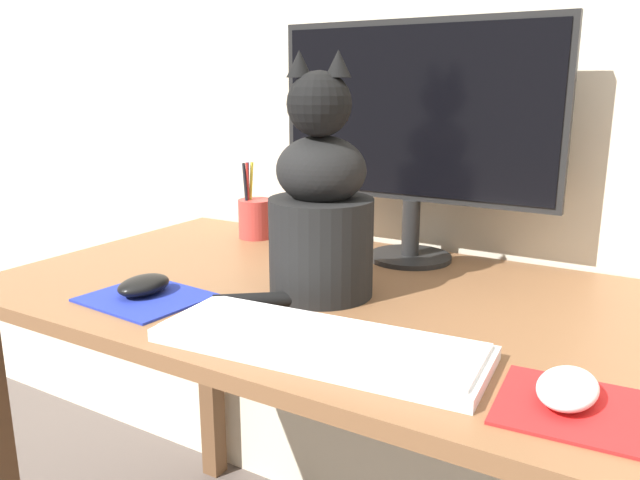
{
  "coord_description": "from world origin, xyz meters",
  "views": [
    {
      "loc": [
        0.49,
        -0.9,
        1.1
      ],
      "look_at": [
        0.03,
        -0.13,
        0.87
      ],
      "focal_mm": 35.0,
      "sensor_mm": 36.0,
      "label": 1
    }
  ],
  "objects": [
    {
      "name": "wall_back",
      "position": [
        0.0,
        0.38,
        1.25
      ],
      "size": [
        7.0,
        0.04,
        2.5
      ],
      "color": "beige",
      "rests_on": "ground_plane"
    },
    {
      "name": "desk",
      "position": [
        0.0,
        0.0,
        0.64
      ],
      "size": [
        1.26,
        0.7,
        0.74
      ],
      "color": "brown",
      "rests_on": "ground_plane"
    },
    {
      "name": "monitor",
      "position": [
        0.01,
        0.25,
        1.02
      ],
      "size": [
        0.58,
        0.17,
        0.47
      ],
      "color": "black",
      "rests_on": "desk"
    },
    {
      "name": "keyboard",
      "position": [
        0.09,
        -0.23,
        0.76
      ],
      "size": [
        0.47,
        0.2,
        0.02
      ],
      "rotation": [
        0.0,
        0.0,
        0.08
      ],
      "color": "silver",
      "rests_on": "desk"
    },
    {
      "name": "mousepad_left",
      "position": [
        -0.27,
        -0.2,
        0.75
      ],
      "size": [
        0.2,
        0.18,
        0.0
      ],
      "rotation": [
        0.0,
        0.0,
        -0.08
      ],
      "color": "#1E2D9E",
      "rests_on": "desk"
    },
    {
      "name": "mousepad_right",
      "position": [
        0.42,
        -0.22,
        0.75
      ],
      "size": [
        0.18,
        0.16,
        0.0
      ],
      "rotation": [
        0.0,
        0.0,
        0.07
      ],
      "color": "red",
      "rests_on": "desk"
    },
    {
      "name": "computer_mouse_left",
      "position": [
        -0.28,
        -0.19,
        0.76
      ],
      "size": [
        0.07,
        0.1,
        0.03
      ],
      "color": "black",
      "rests_on": "mousepad_left"
    },
    {
      "name": "computer_mouse_right",
      "position": [
        0.4,
        -0.21,
        0.76
      ],
      "size": [
        0.07,
        0.11,
        0.03
      ],
      "color": "white",
      "rests_on": "mousepad_right"
    },
    {
      "name": "cat",
      "position": [
        -0.03,
        -0.03,
        0.89
      ],
      "size": [
        0.23,
        0.28,
        0.4
      ],
      "rotation": [
        0.0,
        0.0,
        0.32
      ],
      "color": "black",
      "rests_on": "desk"
    },
    {
      "name": "pen_cup",
      "position": [
        -0.37,
        0.24,
        0.79
      ],
      "size": [
        0.08,
        0.08,
        0.18
      ],
      "color": "#B23833",
      "rests_on": "desk"
    }
  ]
}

